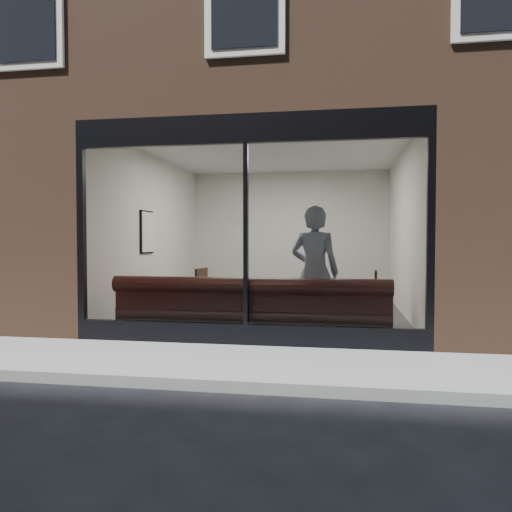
% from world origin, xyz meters
% --- Properties ---
extents(ground, '(120.00, 120.00, 0.00)m').
position_xyz_m(ground, '(0.00, 0.00, 0.00)').
color(ground, black).
rests_on(ground, ground).
extents(sidewalk_near, '(40.00, 2.00, 0.01)m').
position_xyz_m(sidewalk_near, '(0.00, 1.00, 0.01)').
color(sidewalk_near, gray).
rests_on(sidewalk_near, ground).
extents(kerb_near, '(40.00, 0.10, 0.12)m').
position_xyz_m(kerb_near, '(0.00, -0.05, 0.06)').
color(kerb_near, gray).
rests_on(kerb_near, ground).
extents(host_building_pier_left, '(2.50, 12.00, 3.20)m').
position_xyz_m(host_building_pier_left, '(-3.75, 8.00, 1.60)').
color(host_building_pier_left, brown).
rests_on(host_building_pier_left, ground).
extents(host_building_pier_right, '(2.50, 12.00, 3.20)m').
position_xyz_m(host_building_pier_right, '(3.75, 8.00, 1.60)').
color(host_building_pier_right, brown).
rests_on(host_building_pier_right, ground).
extents(host_building_backfill, '(5.00, 6.00, 3.20)m').
position_xyz_m(host_building_backfill, '(0.00, 11.00, 1.60)').
color(host_building_backfill, brown).
rests_on(host_building_backfill, ground).
extents(cafe_floor, '(6.00, 6.00, 0.00)m').
position_xyz_m(cafe_floor, '(0.00, 5.00, 0.02)').
color(cafe_floor, '#2D2D30').
rests_on(cafe_floor, ground).
extents(cafe_ceiling, '(6.00, 6.00, 0.00)m').
position_xyz_m(cafe_ceiling, '(0.00, 5.00, 3.19)').
color(cafe_ceiling, white).
rests_on(cafe_ceiling, host_building_upper).
extents(cafe_wall_back, '(5.00, 0.00, 5.00)m').
position_xyz_m(cafe_wall_back, '(0.00, 7.99, 1.60)').
color(cafe_wall_back, silver).
rests_on(cafe_wall_back, ground).
extents(cafe_wall_left, '(0.00, 6.00, 6.00)m').
position_xyz_m(cafe_wall_left, '(-2.49, 5.00, 1.60)').
color(cafe_wall_left, silver).
rests_on(cafe_wall_left, ground).
extents(cafe_wall_right, '(0.00, 6.00, 6.00)m').
position_xyz_m(cafe_wall_right, '(2.49, 5.00, 1.60)').
color(cafe_wall_right, silver).
rests_on(cafe_wall_right, ground).
extents(storefront_kick, '(5.00, 0.10, 0.30)m').
position_xyz_m(storefront_kick, '(0.00, 2.05, 0.15)').
color(storefront_kick, black).
rests_on(storefront_kick, ground).
extents(storefront_header, '(5.00, 0.10, 0.40)m').
position_xyz_m(storefront_header, '(0.00, 2.05, 3.00)').
color(storefront_header, black).
rests_on(storefront_header, host_building_upper).
extents(storefront_mullion, '(0.06, 0.10, 2.50)m').
position_xyz_m(storefront_mullion, '(0.00, 2.05, 1.55)').
color(storefront_mullion, black).
rests_on(storefront_mullion, storefront_kick).
extents(storefront_glass, '(4.80, 0.00, 4.80)m').
position_xyz_m(storefront_glass, '(0.00, 2.02, 1.55)').
color(storefront_glass, white).
rests_on(storefront_glass, storefront_kick).
extents(banquette, '(4.00, 0.55, 0.45)m').
position_xyz_m(banquette, '(0.00, 2.45, 0.23)').
color(banquette, '#381814').
rests_on(banquette, cafe_floor).
extents(person, '(0.80, 0.60, 1.98)m').
position_xyz_m(person, '(0.92, 2.72, 0.99)').
color(person, '#8FA1BB').
rests_on(person, cafe_floor).
extents(cafe_table_left, '(0.59, 0.59, 0.04)m').
position_xyz_m(cafe_table_left, '(-1.63, 3.13, 0.74)').
color(cafe_table_left, black).
rests_on(cafe_table_left, cafe_floor).
extents(cafe_table_right, '(0.87, 0.87, 0.04)m').
position_xyz_m(cafe_table_right, '(0.71, 3.03, 0.74)').
color(cafe_table_right, black).
rests_on(cafe_table_right, cafe_floor).
extents(cafe_chair_left, '(0.53, 0.53, 0.04)m').
position_xyz_m(cafe_chair_left, '(-1.39, 4.08, 0.24)').
color(cafe_chair_left, black).
rests_on(cafe_chair_left, cafe_floor).
extents(cafe_chair_right, '(0.40, 0.40, 0.04)m').
position_xyz_m(cafe_chair_right, '(1.70, 3.90, 0.24)').
color(cafe_chair_right, black).
rests_on(cafe_chair_right, cafe_floor).
extents(wall_poster, '(0.02, 0.59, 0.78)m').
position_xyz_m(wall_poster, '(-2.45, 4.60, 1.62)').
color(wall_poster, white).
rests_on(wall_poster, cafe_wall_left).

